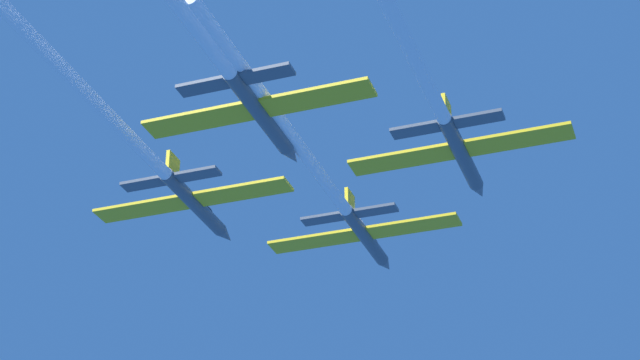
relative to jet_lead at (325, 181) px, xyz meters
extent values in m
cylinder|color=#4C5660|center=(0.00, 9.87, -0.03)|extent=(1.08, 9.80, 1.08)
cone|color=#4C5660|center=(0.00, 15.85, -0.03)|extent=(1.06, 2.16, 1.06)
ellipsoid|color=black|center=(0.00, 12.02, 0.43)|extent=(0.75, 1.96, 0.54)
cube|color=yellow|center=(-4.26, 9.38, -0.03)|extent=(7.45, 2.16, 0.24)
cube|color=yellow|center=(4.26, 9.38, -0.03)|extent=(7.45, 2.16, 0.24)
cube|color=yellow|center=(0.00, 5.95, 1.30)|extent=(0.28, 1.76, 1.57)
cube|color=#4C5660|center=(-2.22, 5.75, -0.03)|extent=(3.35, 1.29, 0.24)
cube|color=#4C5660|center=(2.22, 5.75, -0.03)|extent=(3.35, 1.29, 0.24)
cylinder|color=white|center=(0.00, -9.25, -0.03)|extent=(0.97, 28.42, 0.97)
cylinder|color=#4C5660|center=(-10.51, -0.44, -0.23)|extent=(1.08, 9.80, 1.08)
cone|color=#4C5660|center=(-10.51, 5.54, -0.23)|extent=(1.06, 2.16, 1.06)
ellipsoid|color=black|center=(-10.51, 1.72, 0.23)|extent=(0.75, 1.96, 0.54)
cube|color=yellow|center=(-14.77, -0.93, -0.23)|extent=(7.45, 2.16, 0.24)
cube|color=yellow|center=(-6.24, -0.93, -0.23)|extent=(7.45, 2.16, 0.24)
cube|color=yellow|center=(-10.51, -4.36, 1.09)|extent=(0.28, 1.76, 1.57)
cube|color=#4C5660|center=(-12.72, -4.56, -0.23)|extent=(3.35, 1.29, 0.24)
cube|color=#4C5660|center=(-8.29, -4.56, -0.23)|extent=(3.35, 1.29, 0.24)
cylinder|color=white|center=(-10.51, -18.41, -0.23)|extent=(0.97, 26.13, 0.97)
cylinder|color=#4C5660|center=(10.63, -1.18, -0.27)|extent=(1.08, 9.80, 1.08)
cone|color=#4C5660|center=(10.63, 4.80, -0.27)|extent=(1.06, 2.16, 1.06)
ellipsoid|color=black|center=(10.63, 0.98, 0.19)|extent=(0.75, 1.96, 0.54)
cube|color=yellow|center=(6.36, -1.67, -0.27)|extent=(7.45, 2.16, 0.24)
cube|color=yellow|center=(14.89, -1.67, -0.27)|extent=(7.45, 2.16, 0.24)
cube|color=yellow|center=(10.63, -5.10, 1.06)|extent=(0.28, 1.76, 1.57)
cube|color=#4C5660|center=(8.41, -5.30, -0.27)|extent=(3.35, 1.29, 0.24)
cube|color=#4C5660|center=(12.84, -5.30, -0.27)|extent=(3.35, 1.29, 0.24)
cylinder|color=white|center=(10.63, -18.45, -0.27)|extent=(0.97, 24.73, 0.97)
cylinder|color=#4C5660|center=(-0.61, -11.35, -0.56)|extent=(1.08, 9.80, 1.08)
cone|color=#4C5660|center=(-0.61, -5.37, -0.56)|extent=(1.06, 2.16, 1.06)
ellipsoid|color=black|center=(-0.61, -9.19, -0.10)|extent=(0.75, 1.96, 0.54)
cube|color=yellow|center=(-4.87, -11.84, -0.56)|extent=(7.45, 2.16, 0.24)
cube|color=yellow|center=(3.66, -11.84, -0.56)|extent=(7.45, 2.16, 0.24)
cube|color=yellow|center=(-0.61, -15.27, 0.76)|extent=(0.28, 1.76, 1.57)
cube|color=#4C5660|center=(-2.82, -15.47, -0.56)|extent=(3.35, 1.29, 0.24)
cube|color=#4C5660|center=(1.61, -15.47, -0.56)|extent=(3.35, 1.29, 0.24)
camera|label=1|loc=(24.56, -70.21, -40.69)|focal=63.91mm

